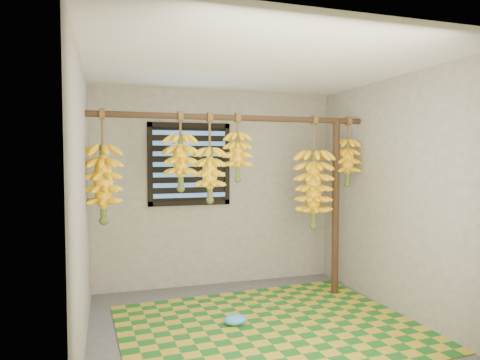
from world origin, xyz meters
name	(u,v)px	position (x,y,z in m)	size (l,w,h in m)	color
floor	(258,329)	(0.00, 0.00, -0.01)	(3.00, 3.00, 0.01)	#454545
ceiling	(258,65)	(0.00, 0.00, 2.40)	(3.00, 3.00, 0.01)	silver
wall_back	(217,188)	(0.00, 1.50, 1.20)	(3.00, 0.01, 2.40)	slate
wall_left	(82,205)	(-1.50, 0.00, 1.20)	(0.01, 3.00, 2.40)	slate
wall_right	(398,195)	(1.50, 0.00, 1.20)	(0.01, 3.00, 2.40)	slate
window	(190,164)	(-0.35, 1.48, 1.50)	(1.00, 0.04, 1.00)	black
hanging_pole	(236,118)	(0.00, 0.70, 2.00)	(0.06, 0.06, 3.00)	#402717
support_post	(336,208)	(1.20, 0.70, 1.00)	(0.08, 0.08, 2.00)	#402717
woven_mat	(271,327)	(0.13, 0.00, 0.01)	(2.71, 2.17, 0.01)	#1B5D1C
plastic_bag	(236,320)	(-0.17, 0.13, 0.06)	(0.23, 0.17, 0.09)	#3B96DC
banana_bunch_a	(103,184)	(-1.34, 0.70, 1.33)	(0.34, 0.34, 1.10)	brown
banana_bunch_b	(181,162)	(-0.59, 0.70, 1.53)	(0.33, 0.33, 0.80)	brown
banana_bunch_c	(210,175)	(-0.28, 0.70, 1.40)	(0.31, 0.31, 0.94)	brown
banana_bunch_d	(238,156)	(0.02, 0.70, 1.59)	(0.30, 0.30, 0.72)	brown
banana_bunch_e	(314,189)	(0.92, 0.70, 1.22)	(0.41, 0.41, 1.26)	brown
banana_bunch_f	(348,162)	(1.35, 0.70, 1.53)	(0.28, 0.28, 0.80)	brown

